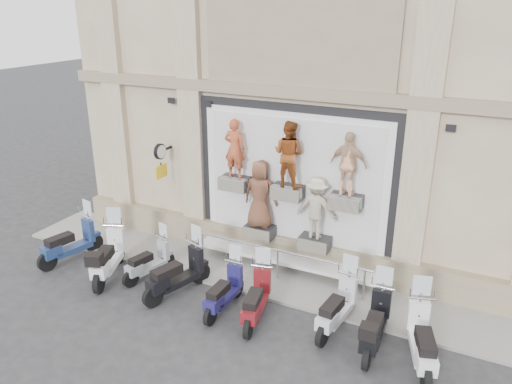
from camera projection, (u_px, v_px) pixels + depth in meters
ground at (243, 321)px, 11.59m from camera, size 90.00×90.00×0.00m
sidewalk at (279, 277)px, 13.33m from camera, size 16.00×2.20×0.08m
building at (346, 34)px, 15.31m from camera, size 14.00×8.60×12.00m
shop_vitrine at (292, 188)px, 13.02m from camera, size 5.60×0.83×4.30m
guard_rail at (278, 265)px, 13.10m from camera, size 5.06×0.10×0.93m
clock_sign_bracket at (161, 156)px, 14.25m from camera, size 0.10×0.80×1.02m
scooter_a at (69, 234)px, 14.00m from camera, size 1.04×2.11×1.65m
scooter_b at (107, 248)px, 13.14m from camera, size 1.37×2.21×1.73m
scooter_c at (148, 254)px, 13.18m from camera, size 0.88×1.77×1.38m
scooter_d at (176, 265)px, 12.35m from camera, size 1.19×2.16×1.68m
scooter_e at (224, 283)px, 11.75m from camera, size 0.53×1.80×1.46m
scooter_f at (256, 291)px, 11.37m from camera, size 0.93×1.99×1.55m
scooter_g at (338, 298)px, 11.05m from camera, size 0.78×2.00×1.58m
scooter_h at (376, 315)px, 10.44m from camera, size 0.67×2.01×1.61m
scooter_i at (423, 330)px, 9.90m from camera, size 1.18×2.15×1.67m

